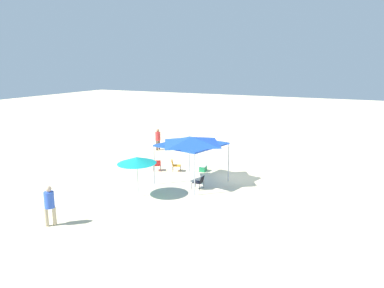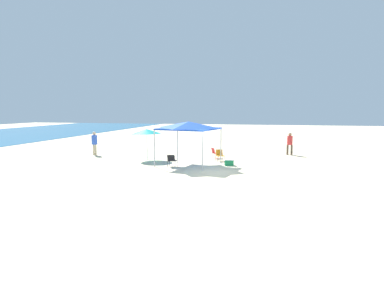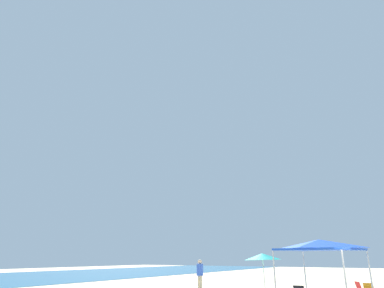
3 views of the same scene
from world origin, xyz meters
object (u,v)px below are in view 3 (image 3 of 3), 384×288
object	(u,v)px
beach_umbrella	(262,257)
folding_chair_left_of_tent	(362,288)
canopy_tent	(319,245)
person_by_tent	(200,272)

from	to	relation	value
beach_umbrella	folding_chair_left_of_tent	size ratio (longest dim) A/B	2.85
canopy_tent	beach_umbrella	world-z (taller)	canopy_tent
canopy_tent	person_by_tent	world-z (taller)	canopy_tent
beach_umbrella	person_by_tent	bearing A→B (deg)	74.63
folding_chair_left_of_tent	canopy_tent	bearing A→B (deg)	125.53
beach_umbrella	folding_chair_left_of_tent	distance (m)	5.43
folding_chair_left_of_tent	person_by_tent	xyz separation A→B (m)	(-0.30, 9.96, 0.65)
canopy_tent	beach_umbrella	distance (m)	3.99
folding_chair_left_of_tent	person_by_tent	size ratio (longest dim) A/B	0.43
canopy_tent	folding_chair_left_of_tent	world-z (taller)	canopy_tent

